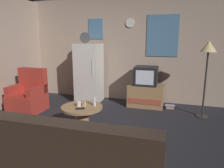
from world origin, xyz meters
name	(u,v)px	position (x,y,z in m)	size (l,w,h in m)	color
ground_plane	(88,138)	(0.00, 0.00, 0.00)	(12.00, 12.00, 0.00)	#232328
wall_with_art	(124,50)	(0.01, 2.45, 1.33)	(5.20, 0.12, 2.64)	tan
fridge	(89,73)	(-0.78, 1.95, 0.75)	(0.60, 0.62, 1.77)	silver
tv_stand	(146,95)	(0.68, 2.00, 0.27)	(0.84, 0.53, 0.53)	#9E754C
crt_tv	(146,76)	(0.67, 1.99, 0.75)	(0.54, 0.51, 0.44)	black
standing_lamp	(208,52)	(1.94, 1.61, 1.36)	(0.32, 0.32, 1.59)	#332D28
coffee_table	(82,119)	(-0.20, 0.21, 0.24)	(0.72, 0.72, 0.48)	#9E754C
wine_glass	(94,101)	(0.00, 0.31, 0.55)	(0.05, 0.05, 0.15)	silver
mug_ceramic_white	(79,104)	(-0.24, 0.19, 0.52)	(0.08, 0.08, 0.09)	silver
mug_ceramic_tan	(84,104)	(-0.16, 0.23, 0.52)	(0.08, 0.08, 0.09)	tan
remote_control	(80,108)	(-0.16, 0.07, 0.49)	(0.15, 0.04, 0.02)	black
armchair	(29,96)	(-1.83, 0.89, 0.34)	(0.68, 0.68, 0.96)	#A52D23
book_stack	(170,107)	(1.27, 1.92, 0.05)	(0.22, 0.16, 0.09)	#884F76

